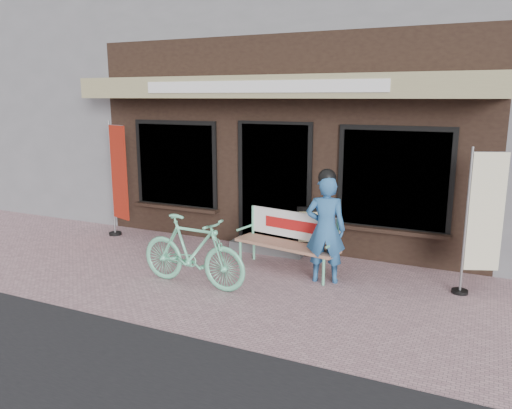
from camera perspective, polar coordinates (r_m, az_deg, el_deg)
The scene contains 9 objects.
ground at distance 7.14m, azimuth -4.26°, elevation -9.17°, with size 70.00×70.00×0.00m, color #BA8E95.
storefront at distance 11.24m, azimuth 8.31°, elevation 14.09°, with size 7.00×6.77×6.00m.
neighbor_left_near at distance 16.33m, azimuth -21.80°, elevation 13.49°, with size 10.00×7.00×6.40m, color slate.
bench at distance 7.58m, azimuth 3.84°, elevation -3.70°, with size 1.69×0.71×0.89m.
person at distance 7.10m, azimuth 7.97°, elevation -2.58°, with size 0.63×0.49×1.63m.
bicycle at distance 7.01m, azimuth -7.25°, elevation -5.31°, with size 0.47×1.67×1.00m, color #70DAA9.
nobori_red at distance 9.57m, azimuth -15.50°, elevation 2.87°, with size 0.64×0.33×2.17m.
nobori_cream at distance 7.16m, azimuth 24.41°, elevation -1.63°, with size 0.58×0.32×1.98m.
menu_stand at distance 8.29m, azimuth 6.10°, elevation -3.04°, with size 0.42×0.21×0.83m.
Camera 1 is at (3.28, -5.79, 2.60)m, focal length 35.00 mm.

